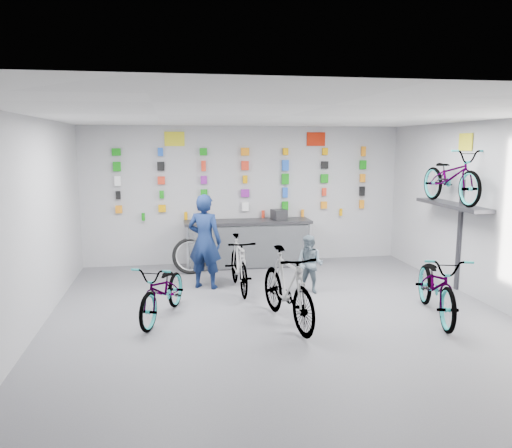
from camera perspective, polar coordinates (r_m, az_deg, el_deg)
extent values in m
plane|color=#54545A|center=(7.50, 3.27, -11.29)|extent=(8.00, 8.00, 0.00)
plane|color=white|center=(7.04, 3.49, 12.24)|extent=(8.00, 8.00, 0.00)
plane|color=#AEAFB1|center=(11.02, -1.30, 3.33)|extent=(7.00, 0.00, 7.00)
plane|color=#AEAFB1|center=(3.45, 18.72, -10.30)|extent=(7.00, 0.00, 7.00)
plane|color=#AEAFB1|center=(7.20, -24.91, -0.65)|extent=(0.00, 8.00, 8.00)
plane|color=#AEAFB1|center=(8.60, 26.73, 0.70)|extent=(0.00, 8.00, 8.00)
cube|color=black|center=(10.74, -0.93, -2.49)|extent=(2.60, 0.60, 0.90)
cube|color=silver|center=(10.44, -0.68, -2.66)|extent=(2.60, 0.02, 0.90)
cube|color=silver|center=(10.33, -7.84, -2.88)|extent=(0.04, 0.04, 0.96)
cube|color=silver|center=(10.72, 6.20, -2.41)|extent=(0.04, 0.04, 0.96)
cube|color=black|center=(10.65, -0.94, 0.25)|extent=(2.70, 0.66, 0.06)
cube|color=orange|center=(10.92, -15.41, 1.63)|extent=(0.14, 0.06, 0.16)
cube|color=#EC9E00|center=(10.87, -10.68, 1.76)|extent=(0.15, 0.06, 0.15)
cube|color=red|center=(10.89, -5.94, 1.89)|extent=(0.12, 0.06, 0.18)
cube|color=white|center=(10.98, -1.24, 1.99)|extent=(0.14, 0.06, 0.18)
cube|color=#108810|center=(11.15, 3.34, 2.09)|extent=(0.14, 0.06, 0.20)
cube|color=orange|center=(11.38, 7.76, 2.17)|extent=(0.14, 0.06, 0.16)
cube|color=orange|center=(11.68, 11.99, 2.23)|extent=(0.10, 0.06, 0.19)
cube|color=black|center=(10.89, -15.47, 3.19)|extent=(0.10, 0.06, 0.17)
cube|color=#108810|center=(10.83, -10.73, 3.34)|extent=(0.09, 0.06, 0.17)
cube|color=#108810|center=(10.85, -5.96, 3.46)|extent=(0.14, 0.06, 0.19)
cube|color=#881B96|center=(10.95, -1.25, 3.55)|extent=(0.18, 0.06, 0.17)
cube|color=blue|center=(11.11, 3.35, 3.62)|extent=(0.11, 0.06, 0.22)
cube|color=red|center=(11.35, 7.80, 3.67)|extent=(0.09, 0.06, 0.17)
cube|color=black|center=(11.65, 12.03, 3.69)|extent=(0.12, 0.06, 0.22)
cube|color=white|center=(10.86, -15.54, 4.77)|extent=(0.12, 0.06, 0.20)
cube|color=red|center=(10.81, -10.77, 4.92)|extent=(0.15, 0.06, 0.17)
cube|color=#881B96|center=(10.83, -5.99, 5.04)|extent=(0.13, 0.06, 0.17)
cube|color=#EC9E00|center=(10.92, -1.26, 5.12)|extent=(0.09, 0.06, 0.17)
cube|color=#108810|center=(11.09, 3.37, 5.17)|extent=(0.16, 0.06, 0.24)
cube|color=#108810|center=(11.32, 7.83, 5.18)|extent=(0.17, 0.06, 0.19)
cube|color=orange|center=(11.62, 12.08, 5.16)|extent=(0.11, 0.06, 0.19)
cube|color=#108810|center=(10.85, -15.61, 6.35)|extent=(0.16, 0.06, 0.20)
cube|color=black|center=(10.79, -10.82, 6.51)|extent=(0.15, 0.06, 0.19)
cube|color=red|center=(10.81, -6.02, 6.62)|extent=(0.09, 0.06, 0.22)
cube|color=red|center=(10.90, -1.26, 6.69)|extent=(0.16, 0.06, 0.20)
cube|color=blue|center=(11.07, 3.38, 6.72)|extent=(0.14, 0.06, 0.23)
cube|color=black|center=(11.31, 7.86, 6.70)|extent=(0.15, 0.06, 0.16)
cube|color=#108810|center=(11.61, 12.13, 6.64)|extent=(0.14, 0.06, 0.20)
cube|color=#108810|center=(10.84, -15.68, 7.93)|extent=(0.18, 0.06, 0.15)
cube|color=blue|center=(10.78, -10.87, 8.10)|extent=(0.11, 0.06, 0.17)
cube|color=#108810|center=(10.80, -6.04, 8.21)|extent=(0.15, 0.06, 0.15)
cube|color=orange|center=(10.90, -1.27, 8.27)|extent=(0.18, 0.06, 0.17)
cube|color=#EC9E00|center=(11.06, 3.40, 8.27)|extent=(0.11, 0.06, 0.15)
cube|color=#EC9E00|center=(11.30, 7.90, 8.22)|extent=(0.12, 0.06, 0.16)
cube|color=orange|center=(11.60, 12.18, 8.12)|extent=(0.09, 0.06, 0.22)
cylinder|color=#108810|center=(10.88, -12.76, 0.80)|extent=(0.07, 0.07, 0.16)
cylinder|color=#EC9E00|center=(10.87, -8.02, 0.93)|extent=(0.07, 0.07, 0.16)
cylinder|color=red|center=(11.05, 0.83, 1.15)|extent=(0.07, 0.07, 0.16)
cylinder|color=orange|center=(11.24, 5.34, 1.25)|extent=(0.07, 0.07, 0.16)
cylinder|color=#EC9E00|center=(11.51, 9.68, 1.34)|extent=(0.07, 0.07, 0.16)
cube|color=#333338|center=(9.48, 21.51, 2.04)|extent=(0.38, 1.90, 0.06)
cube|color=#333338|center=(9.65, 22.23, -1.19)|extent=(0.04, 0.10, 2.00)
cube|color=yellow|center=(10.83, -9.30, 9.57)|extent=(0.42, 0.02, 0.30)
cube|color=#B91F09|center=(11.29, 6.87, 9.61)|extent=(0.42, 0.02, 0.30)
cube|color=yellow|center=(9.51, 22.84, 8.64)|extent=(0.02, 0.40, 0.30)
imported|color=gray|center=(7.70, -10.56, -7.45)|extent=(1.12, 1.77, 0.88)
imported|color=gray|center=(7.33, 3.60, -7.20)|extent=(0.83, 1.91, 1.11)
imported|color=gray|center=(8.09, 19.98, -6.56)|extent=(1.12, 2.03, 1.01)
imported|color=gray|center=(8.95, -1.97, -4.55)|extent=(0.52, 1.67, 1.00)
imported|color=gray|center=(9.41, 21.42, 5.08)|extent=(0.63, 1.80, 0.95)
imported|color=#0E1D45|center=(9.10, -5.88, -1.99)|extent=(0.75, 0.64, 1.73)
imported|color=slate|center=(8.88, 6.17, -4.59)|extent=(0.64, 0.62, 1.03)
torus|color=black|center=(10.28, -7.53, -3.65)|extent=(0.78, 0.40, 0.73)
torus|color=silver|center=(10.28, -7.53, -3.65)|extent=(0.63, 0.30, 0.59)
cube|color=black|center=(10.75, 2.64, 1.08)|extent=(0.35, 0.36, 0.22)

